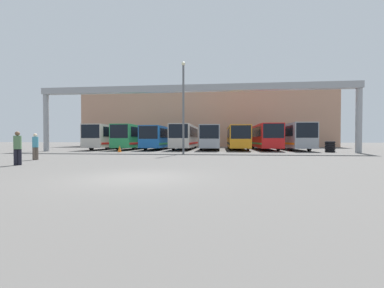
{
  "coord_description": "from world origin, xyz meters",
  "views": [
    {
      "loc": [
        3.09,
        -9.18,
        1.43
      ],
      "look_at": [
        -0.18,
        20.33,
        0.86
      ],
      "focal_mm": 24.0,
      "sensor_mm": 36.0,
      "label": 1
    }
  ],
  "objects_px": {
    "bus_slot_1": "(134,136)",
    "pedestrian_near_right": "(35,146)",
    "bus_slot_4": "(211,136)",
    "pedestrian_mid_left": "(18,147)",
    "lamp_post": "(183,104)",
    "bus_slot_7": "(292,135)",
    "tire_stack": "(330,147)",
    "bus_slot_2": "(159,137)",
    "bus_slot_6": "(264,136)",
    "bus_slot_0": "(109,136)",
    "traffic_cone": "(120,149)",
    "bus_slot_3": "(185,136)",
    "bus_slot_5": "(237,136)"
  },
  "relations": [
    {
      "from": "bus_slot_1",
      "to": "pedestrian_near_right",
      "type": "distance_m",
      "value": 18.69
    },
    {
      "from": "bus_slot_4",
      "to": "pedestrian_mid_left",
      "type": "bearing_deg",
      "value": -114.1
    },
    {
      "from": "bus_slot_4",
      "to": "lamp_post",
      "type": "relative_size",
      "value": 1.16
    },
    {
      "from": "bus_slot_7",
      "to": "tire_stack",
      "type": "bearing_deg",
      "value": -70.26
    },
    {
      "from": "pedestrian_near_right",
      "to": "tire_stack",
      "type": "bearing_deg",
      "value": 149.8
    },
    {
      "from": "bus_slot_2",
      "to": "bus_slot_6",
      "type": "distance_m",
      "value": 14.41
    },
    {
      "from": "bus_slot_6",
      "to": "lamp_post",
      "type": "height_order",
      "value": "lamp_post"
    },
    {
      "from": "pedestrian_near_right",
      "to": "bus_slot_6",
      "type": "bearing_deg",
      "value": 167.92
    },
    {
      "from": "pedestrian_mid_left",
      "to": "pedestrian_near_right",
      "type": "relative_size",
      "value": 1.02
    },
    {
      "from": "bus_slot_2",
      "to": "pedestrian_mid_left",
      "type": "bearing_deg",
      "value": -96.46
    },
    {
      "from": "bus_slot_2",
      "to": "pedestrian_near_right",
      "type": "distance_m",
      "value": 19.34
    },
    {
      "from": "bus_slot_4",
      "to": "bus_slot_0",
      "type": "bearing_deg",
      "value": 178.67
    },
    {
      "from": "bus_slot_7",
      "to": "traffic_cone",
      "type": "relative_size",
      "value": 16.7
    },
    {
      "from": "bus_slot_1",
      "to": "traffic_cone",
      "type": "distance_m",
      "value": 8.09
    },
    {
      "from": "bus_slot_7",
      "to": "tire_stack",
      "type": "distance_m",
      "value": 6.89
    },
    {
      "from": "bus_slot_2",
      "to": "bus_slot_4",
      "type": "height_order",
      "value": "bus_slot_4"
    },
    {
      "from": "bus_slot_3",
      "to": "bus_slot_2",
      "type": "bearing_deg",
      "value": -171.56
    },
    {
      "from": "bus_slot_1",
      "to": "bus_slot_6",
      "type": "height_order",
      "value": "bus_slot_1"
    },
    {
      "from": "bus_slot_6",
      "to": "traffic_cone",
      "type": "distance_m",
      "value": 18.95
    },
    {
      "from": "bus_slot_2",
      "to": "pedestrian_near_right",
      "type": "height_order",
      "value": "bus_slot_2"
    },
    {
      "from": "bus_slot_0",
      "to": "bus_slot_1",
      "type": "distance_m",
      "value": 3.6
    },
    {
      "from": "bus_slot_6",
      "to": "pedestrian_near_right",
      "type": "distance_m",
      "value": 26.69
    },
    {
      "from": "bus_slot_2",
      "to": "bus_slot_3",
      "type": "bearing_deg",
      "value": 8.44
    },
    {
      "from": "bus_slot_1",
      "to": "bus_slot_6",
      "type": "xyz_separation_m",
      "value": [
        18.0,
        0.53,
        -0.01
      ]
    },
    {
      "from": "bus_slot_5",
      "to": "bus_slot_0",
      "type": "bearing_deg",
      "value": -177.7
    },
    {
      "from": "tire_stack",
      "to": "lamp_post",
      "type": "relative_size",
      "value": 0.14
    },
    {
      "from": "bus_slot_5",
      "to": "pedestrian_mid_left",
      "type": "xyz_separation_m",
      "value": [
        -13.33,
        -22.8,
        -0.81
      ]
    },
    {
      "from": "bus_slot_0",
      "to": "lamp_post",
      "type": "xyz_separation_m",
      "value": [
        12.15,
        -10.48,
        2.88
      ]
    },
    {
      "from": "bus_slot_3",
      "to": "lamp_post",
      "type": "relative_size",
      "value": 1.4
    },
    {
      "from": "bus_slot_3",
      "to": "bus_slot_5",
      "type": "xyz_separation_m",
      "value": [
        7.2,
        -0.04,
        -0.1
      ]
    },
    {
      "from": "bus_slot_4",
      "to": "bus_slot_3",
      "type": "bearing_deg",
      "value": 163.14
    },
    {
      "from": "pedestrian_near_right",
      "to": "bus_slot_7",
      "type": "bearing_deg",
      "value": 162.98
    },
    {
      "from": "bus_slot_0",
      "to": "bus_slot_6",
      "type": "bearing_deg",
      "value": 1.4
    },
    {
      "from": "traffic_cone",
      "to": "lamp_post",
      "type": "relative_size",
      "value": 0.08
    },
    {
      "from": "bus_slot_1",
      "to": "lamp_post",
      "type": "xyz_separation_m",
      "value": [
        8.55,
        -10.48,
        2.89
      ]
    },
    {
      "from": "traffic_cone",
      "to": "tire_stack",
      "type": "height_order",
      "value": "tire_stack"
    },
    {
      "from": "bus_slot_2",
      "to": "bus_slot_3",
      "type": "relative_size",
      "value": 0.91
    },
    {
      "from": "bus_slot_1",
      "to": "pedestrian_mid_left",
      "type": "relative_size",
      "value": 5.88
    },
    {
      "from": "bus_slot_7",
      "to": "bus_slot_6",
      "type": "bearing_deg",
      "value": -178.48
    },
    {
      "from": "bus_slot_1",
      "to": "bus_slot_2",
      "type": "distance_m",
      "value": 3.61
    },
    {
      "from": "bus_slot_2",
      "to": "pedestrian_near_right",
      "type": "relative_size",
      "value": 6.24
    },
    {
      "from": "bus_slot_7",
      "to": "bus_slot_0",
      "type": "bearing_deg",
      "value": -178.58
    },
    {
      "from": "bus_slot_7",
      "to": "pedestrian_mid_left",
      "type": "height_order",
      "value": "bus_slot_7"
    },
    {
      "from": "bus_slot_6",
      "to": "bus_slot_7",
      "type": "relative_size",
      "value": 0.98
    },
    {
      "from": "bus_slot_5",
      "to": "pedestrian_mid_left",
      "type": "bearing_deg",
      "value": -120.31
    },
    {
      "from": "bus_slot_4",
      "to": "bus_slot_7",
      "type": "height_order",
      "value": "bus_slot_7"
    },
    {
      "from": "bus_slot_1",
      "to": "bus_slot_5",
      "type": "height_order",
      "value": "bus_slot_1"
    },
    {
      "from": "pedestrian_mid_left",
      "to": "bus_slot_0",
      "type": "bearing_deg",
      "value": 66.79
    },
    {
      "from": "bus_slot_7",
      "to": "bus_slot_4",
      "type": "bearing_deg",
      "value": -174.92
    },
    {
      "from": "tire_stack",
      "to": "lamp_post",
      "type": "distance_m",
      "value": 16.59
    }
  ]
}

